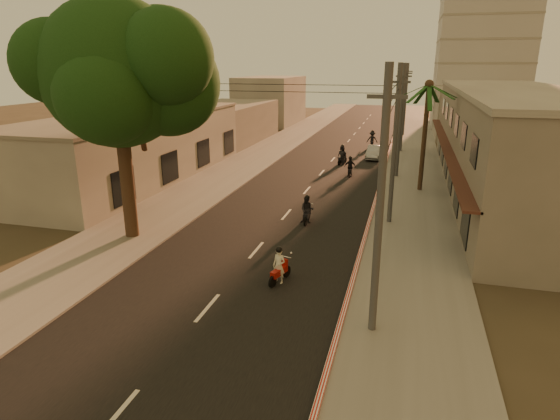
# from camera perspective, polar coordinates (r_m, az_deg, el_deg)

# --- Properties ---
(ground) EXTENTS (160.00, 160.00, 0.00)m
(ground) POSITION_cam_1_polar(r_m,az_deg,el_deg) (21.80, -4.56, -6.86)
(ground) COLOR #383023
(ground) RESTS_ON ground
(road) EXTENTS (10.00, 140.00, 0.02)m
(road) POSITION_cam_1_polar(r_m,az_deg,el_deg) (40.26, 5.11, 4.55)
(road) COLOR black
(road) RESTS_ON ground
(sidewalk_right) EXTENTS (5.00, 140.00, 0.12)m
(sidewalk_right) POSITION_cam_1_polar(r_m,az_deg,el_deg) (39.65, 15.85, 3.82)
(sidewalk_right) COLOR slate
(sidewalk_right) RESTS_ON ground
(sidewalk_left) EXTENTS (5.00, 140.00, 0.12)m
(sidewalk_left) POSITION_cam_1_polar(r_m,az_deg,el_deg) (42.18, -5.00, 5.21)
(sidewalk_left) COLOR slate
(sidewalk_left) RESTS_ON ground
(curb_stripe) EXTENTS (0.20, 60.00, 0.20)m
(curb_stripe) POSITION_cam_1_polar(r_m,az_deg,el_deg) (34.83, 11.89, 2.35)
(curb_stripe) COLOR red
(curb_stripe) RESTS_ON ground
(shophouse_row) EXTENTS (8.80, 34.20, 7.30)m
(shophouse_row) POSITION_cam_1_polar(r_m,az_deg,el_deg) (37.69, 26.21, 7.59)
(shophouse_row) COLOR gray
(shophouse_row) RESTS_ON ground
(left_building) EXTENTS (8.20, 24.20, 5.20)m
(left_building) POSITION_cam_1_polar(r_m,az_deg,el_deg) (39.26, -17.17, 7.37)
(left_building) COLOR #A39E93
(left_building) RESTS_ON ground
(distant_tower) EXTENTS (12.10, 12.10, 28.00)m
(distant_tower) POSITION_cam_1_polar(r_m,az_deg,el_deg) (75.36, 23.74, 19.92)
(distant_tower) COLOR #B7B5B2
(distant_tower) RESTS_ON ground
(broadleaf_tree) EXTENTS (9.60, 8.70, 12.10)m
(broadleaf_tree) POSITION_cam_1_polar(r_m,az_deg,el_deg) (24.79, -18.36, 15.51)
(broadleaf_tree) COLOR black
(broadleaf_tree) RESTS_ON ground
(palm_tree) EXTENTS (5.00, 5.00, 8.20)m
(palm_tree) POSITION_cam_1_polar(r_m,az_deg,el_deg) (34.70, 17.66, 13.69)
(palm_tree) COLOR black
(palm_tree) RESTS_ON ground
(utility_poles) EXTENTS (1.20, 48.26, 9.00)m
(utility_poles) POSITION_cam_1_polar(r_m,az_deg,el_deg) (38.72, 14.69, 13.33)
(utility_poles) COLOR #38383A
(utility_poles) RESTS_ON ground
(filler_right) EXTENTS (8.00, 14.00, 6.00)m
(filler_right) POSITION_cam_1_polar(r_m,az_deg,el_deg) (64.31, 22.03, 10.90)
(filler_right) COLOR #A39E93
(filler_right) RESTS_ON ground
(filler_left_near) EXTENTS (8.00, 14.00, 4.40)m
(filler_left_near) POSITION_cam_1_polar(r_m,az_deg,el_deg) (57.04, -6.37, 10.55)
(filler_left_near) COLOR #A39E93
(filler_left_near) RESTS_ON ground
(filler_left_far) EXTENTS (8.00, 14.00, 7.00)m
(filler_left_far) POSITION_cam_1_polar(r_m,az_deg,el_deg) (73.87, -1.16, 13.21)
(filler_left_far) COLOR #A39E93
(filler_left_far) RESTS_ON ground
(scooter_red) EXTENTS (0.85, 1.66, 1.66)m
(scooter_red) POSITION_cam_1_polar(r_m,az_deg,el_deg) (19.90, -0.09, -6.92)
(scooter_red) COLOR black
(scooter_red) RESTS_ON ground
(scooter_mid_a) EXTENTS (0.83, 1.75, 1.71)m
(scooter_mid_a) POSITION_cam_1_polar(r_m,az_deg,el_deg) (27.26, 3.32, -0.04)
(scooter_mid_a) COLOR black
(scooter_mid_a) RESTS_ON ground
(scooter_mid_b) EXTENTS (1.00, 1.74, 1.70)m
(scooter_mid_b) POSITION_cam_1_polar(r_m,az_deg,el_deg) (39.12, 8.52, 5.18)
(scooter_mid_b) COLOR black
(scooter_mid_b) RESTS_ON ground
(scooter_far_a) EXTENTS (1.13, 1.83, 1.84)m
(scooter_far_a) POSITION_cam_1_polar(r_m,az_deg,el_deg) (43.79, 7.59, 6.61)
(scooter_far_a) COLOR black
(scooter_far_a) RESTS_ON ground
(scooter_far_b) EXTENTS (1.31, 2.00, 1.97)m
(scooter_far_b) POSITION_cam_1_polar(r_m,az_deg,el_deg) (53.00, 11.16, 8.38)
(scooter_far_b) COLOR black
(scooter_far_b) RESTS_ON ground
(parked_car) EXTENTS (1.68, 3.98, 1.27)m
(parked_car) POSITION_cam_1_polar(r_m,az_deg,el_deg) (47.04, 11.46, 6.92)
(parked_car) COLOR #9EA0A6
(parked_car) RESTS_ON ground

